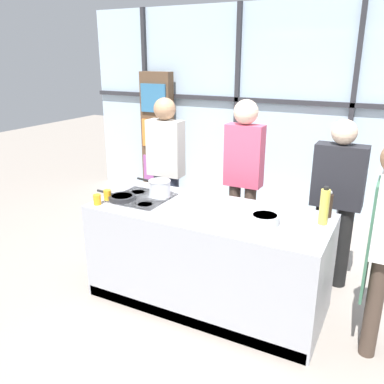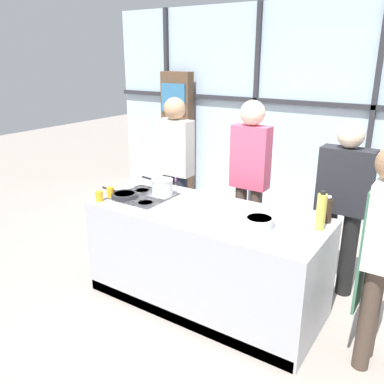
{
  "view_description": "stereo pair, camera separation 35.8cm",
  "coord_description": "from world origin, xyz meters",
  "px_view_note": "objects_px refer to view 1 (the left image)",
  "views": [
    {
      "loc": [
        1.37,
        -2.91,
        2.13
      ],
      "look_at": [
        -0.2,
        0.1,
        0.98
      ],
      "focal_mm": 38.0,
      "sensor_mm": 36.0,
      "label": 1
    },
    {
      "loc": [
        1.68,
        -2.73,
        2.13
      ],
      "look_at": [
        -0.2,
        0.1,
        0.98
      ],
      "focal_mm": 38.0,
      "sensor_mm": 36.0,
      "label": 2
    }
  ],
  "objects_px": {
    "saucepan": "(160,188)",
    "juice_glass_far": "(107,195)",
    "spectator_center_left": "(244,171)",
    "pepper_grinder": "(329,205)",
    "chef": "(384,236)",
    "oil_bottle": "(324,207)",
    "white_plate": "(243,231)",
    "frying_pan": "(121,197)",
    "mixing_bowl": "(265,219)",
    "spectator_far_left": "(166,163)",
    "spectator_center_right": "(337,196)",
    "juice_glass_near": "(97,200)"
  },
  "relations": [
    {
      "from": "chef",
      "to": "oil_bottle",
      "type": "xyz_separation_m",
      "value": [
        -0.44,
        0.15,
        0.09
      ]
    },
    {
      "from": "spectator_center_left",
      "to": "oil_bottle",
      "type": "bearing_deg",
      "value": 143.18
    },
    {
      "from": "frying_pan",
      "to": "juice_glass_near",
      "type": "relative_size",
      "value": 4.74
    },
    {
      "from": "frying_pan",
      "to": "saucepan",
      "type": "distance_m",
      "value": 0.36
    },
    {
      "from": "oil_bottle",
      "to": "juice_glass_near",
      "type": "height_order",
      "value": "oil_bottle"
    },
    {
      "from": "white_plate",
      "to": "pepper_grinder",
      "type": "bearing_deg",
      "value": 49.3
    },
    {
      "from": "saucepan",
      "to": "juice_glass_far",
      "type": "height_order",
      "value": "saucepan"
    },
    {
      "from": "pepper_grinder",
      "to": "juice_glass_far",
      "type": "height_order",
      "value": "pepper_grinder"
    },
    {
      "from": "white_plate",
      "to": "pepper_grinder",
      "type": "height_order",
      "value": "pepper_grinder"
    },
    {
      "from": "spectator_center_left",
      "to": "white_plate",
      "type": "bearing_deg",
      "value": 110.89
    },
    {
      "from": "spectator_far_left",
      "to": "white_plate",
      "type": "bearing_deg",
      "value": 140.38
    },
    {
      "from": "spectator_center_right",
      "to": "saucepan",
      "type": "bearing_deg",
      "value": 25.72
    },
    {
      "from": "chef",
      "to": "juice_glass_near",
      "type": "distance_m",
      "value": 2.31
    },
    {
      "from": "juice_glass_near",
      "to": "chef",
      "type": "bearing_deg",
      "value": 8.16
    },
    {
      "from": "frying_pan",
      "to": "juice_glass_near",
      "type": "xyz_separation_m",
      "value": [
        -0.11,
        -0.2,
        0.02
      ]
    },
    {
      "from": "chef",
      "to": "spectator_far_left",
      "type": "height_order",
      "value": "spectator_far_left"
    },
    {
      "from": "white_plate",
      "to": "juice_glass_near",
      "type": "height_order",
      "value": "juice_glass_near"
    },
    {
      "from": "mixing_bowl",
      "to": "oil_bottle",
      "type": "distance_m",
      "value": 0.46
    },
    {
      "from": "spectator_center_left",
      "to": "white_plate",
      "type": "xyz_separation_m",
      "value": [
        0.42,
        -1.11,
        -0.13
      ]
    },
    {
      "from": "frying_pan",
      "to": "juice_glass_near",
      "type": "distance_m",
      "value": 0.23
    },
    {
      "from": "spectator_center_left",
      "to": "spectator_center_right",
      "type": "height_order",
      "value": "spectator_center_left"
    },
    {
      "from": "oil_bottle",
      "to": "juice_glass_far",
      "type": "xyz_separation_m",
      "value": [
        -1.84,
        -0.33,
        -0.1
      ]
    },
    {
      "from": "spectator_center_right",
      "to": "white_plate",
      "type": "distance_m",
      "value": 1.22
    },
    {
      "from": "spectator_far_left",
      "to": "spectator_center_right",
      "type": "bearing_deg",
      "value": -180.0
    },
    {
      "from": "oil_bottle",
      "to": "juice_glass_far",
      "type": "relative_size",
      "value": 3.31
    },
    {
      "from": "spectator_center_left",
      "to": "pepper_grinder",
      "type": "xyz_separation_m",
      "value": [
        0.93,
        -0.52,
        -0.03
      ]
    },
    {
      "from": "spectator_center_right",
      "to": "spectator_center_left",
      "type": "bearing_deg",
      "value": 0.0
    },
    {
      "from": "juice_glass_far",
      "to": "spectator_center_right",
      "type": "bearing_deg",
      "value": 29.11
    },
    {
      "from": "spectator_far_left",
      "to": "saucepan",
      "type": "height_order",
      "value": "spectator_far_left"
    },
    {
      "from": "mixing_bowl",
      "to": "chef",
      "type": "bearing_deg",
      "value": 3.72
    },
    {
      "from": "frying_pan",
      "to": "mixing_bowl",
      "type": "xyz_separation_m",
      "value": [
        1.33,
        0.07,
        0.02
      ]
    },
    {
      "from": "mixing_bowl",
      "to": "saucepan",
      "type": "bearing_deg",
      "value": 170.48
    },
    {
      "from": "white_plate",
      "to": "juice_glass_far",
      "type": "height_order",
      "value": "juice_glass_far"
    },
    {
      "from": "saucepan",
      "to": "white_plate",
      "type": "relative_size",
      "value": 1.43
    },
    {
      "from": "spectator_center_left",
      "to": "frying_pan",
      "type": "height_order",
      "value": "spectator_center_left"
    },
    {
      "from": "juice_glass_near",
      "to": "oil_bottle",
      "type": "bearing_deg",
      "value": 14.46
    },
    {
      "from": "spectator_center_right",
      "to": "juice_glass_far",
      "type": "distance_m",
      "value": 2.1
    },
    {
      "from": "chef",
      "to": "spectator_center_right",
      "type": "bearing_deg",
      "value": 28.12
    },
    {
      "from": "mixing_bowl",
      "to": "juice_glass_near",
      "type": "xyz_separation_m",
      "value": [
        -1.44,
        -0.27,
        0.01
      ]
    },
    {
      "from": "frying_pan",
      "to": "saucepan",
      "type": "relative_size",
      "value": 1.16
    },
    {
      "from": "saucepan",
      "to": "mixing_bowl",
      "type": "height_order",
      "value": "saucepan"
    },
    {
      "from": "juice_glass_near",
      "to": "juice_glass_far",
      "type": "relative_size",
      "value": 1.0
    },
    {
      "from": "chef",
      "to": "spectator_far_left",
      "type": "distance_m",
      "value": 2.43
    },
    {
      "from": "chef",
      "to": "spectator_center_left",
      "type": "distance_m",
      "value": 1.6
    },
    {
      "from": "spectator_far_left",
      "to": "pepper_grinder",
      "type": "relative_size",
      "value": 7.53
    },
    {
      "from": "spectator_center_right",
      "to": "mixing_bowl",
      "type": "bearing_deg",
      "value": 65.77
    },
    {
      "from": "white_plate",
      "to": "juice_glass_far",
      "type": "distance_m",
      "value": 1.35
    },
    {
      "from": "spectator_far_left",
      "to": "frying_pan",
      "type": "xyz_separation_m",
      "value": [
        0.11,
        -0.96,
        -0.08
      ]
    },
    {
      "from": "frying_pan",
      "to": "white_plate",
      "type": "xyz_separation_m",
      "value": [
        1.24,
        -0.15,
        -0.01
      ]
    },
    {
      "from": "white_plate",
      "to": "juice_glass_far",
      "type": "xyz_separation_m",
      "value": [
        -1.34,
        0.09,
        0.04
      ]
    }
  ]
}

